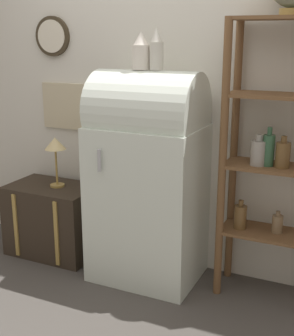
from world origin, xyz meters
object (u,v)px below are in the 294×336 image
suitcase_trunk (54,219)px  desk_lamp (55,147)px  vase_left (141,52)px  vase_center (156,50)px  refrigerator (148,176)px

suitcase_trunk → desk_lamp: size_ratio=1.78×
desk_lamp → vase_left: bearing=-1.8°
suitcase_trunk → desk_lamp: 0.59m
desk_lamp → vase_center: bearing=-1.5°
vase_center → desk_lamp: 1.10m
vase_left → desk_lamp: (-0.73, 0.02, -0.70)m
refrigerator → vase_left: size_ratio=6.09×
refrigerator → desk_lamp: size_ratio=3.79×
refrigerator → vase_left: vase_left is taller
vase_left → desk_lamp: size_ratio=0.62×
vase_left → vase_center: size_ratio=0.89×
refrigerator → vase_center: (0.06, 0.01, 0.83)m
refrigerator → vase_center: size_ratio=5.41×
vase_left → vase_center: (0.11, 0.00, 0.01)m
vase_left → desk_lamp: bearing=178.2°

